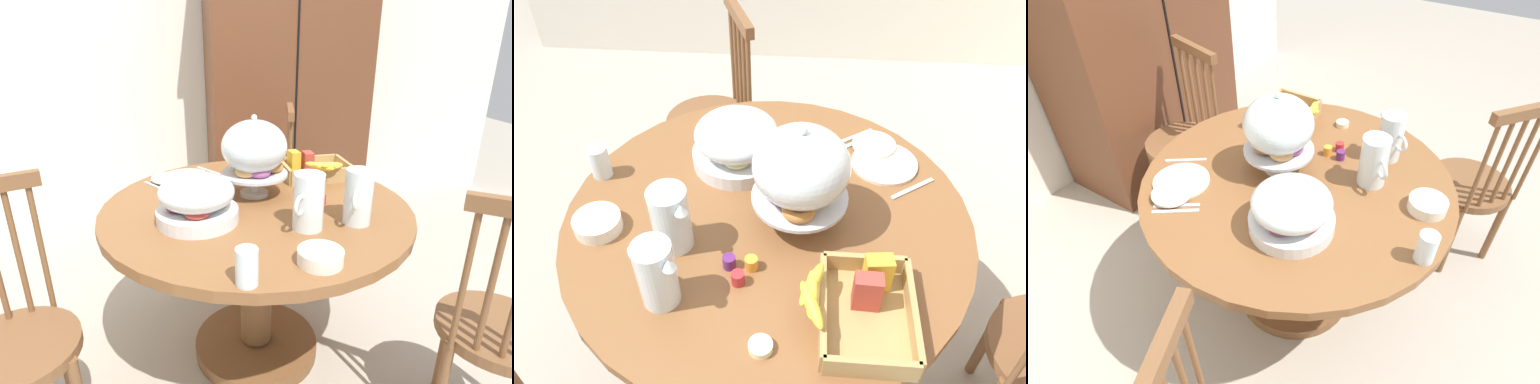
% 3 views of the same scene
% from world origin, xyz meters
% --- Properties ---
extents(ground_plane, '(10.00, 10.00, 0.00)m').
position_xyz_m(ground_plane, '(0.00, 0.00, 0.00)').
color(ground_plane, '#A89E8E').
extents(wooden_armoire, '(1.18, 0.60, 1.96)m').
position_xyz_m(wooden_armoire, '(0.41, 1.50, 0.98)').
color(wooden_armoire, brown).
rests_on(wooden_armoire, ground_plane).
extents(dining_table, '(1.23, 1.23, 0.74)m').
position_xyz_m(dining_table, '(-0.09, 0.08, 0.53)').
color(dining_table, brown).
rests_on(dining_table, ground_plane).
extents(windsor_chair_near_window, '(0.47, 0.47, 0.97)m').
position_xyz_m(windsor_chair_near_window, '(0.61, -0.51, 0.45)').
color(windsor_chair_near_window, brown).
rests_on(windsor_chair_near_window, ground_plane).
extents(windsor_chair_by_cabinet, '(0.42, 0.42, 0.97)m').
position_xyz_m(windsor_chair_by_cabinet, '(0.16, 0.96, 0.45)').
color(windsor_chair_by_cabinet, brown).
rests_on(windsor_chair_by_cabinet, ground_plane).
extents(pastry_stand_with_dome, '(0.28, 0.28, 0.34)m').
position_xyz_m(pastry_stand_with_dome, '(-0.08, 0.18, 0.94)').
color(pastry_stand_with_dome, silver).
rests_on(pastry_stand_with_dome, dining_table).
extents(fruit_platter_covered, '(0.30, 0.30, 0.18)m').
position_xyz_m(fruit_platter_covered, '(-0.34, -0.04, 0.83)').
color(fruit_platter_covered, silver).
rests_on(fruit_platter_covered, dining_table).
extents(orange_juice_pitcher, '(0.12, 0.16, 0.20)m').
position_xyz_m(orange_juice_pitcher, '(0.23, -0.17, 0.83)').
color(orange_juice_pitcher, silver).
rests_on(orange_juice_pitcher, dining_table).
extents(milk_pitcher, '(0.15, 0.16, 0.20)m').
position_xyz_m(milk_pitcher, '(0.04, -0.17, 0.83)').
color(milk_pitcher, silver).
rests_on(milk_pitcher, dining_table).
extents(cereal_basket, '(0.32, 0.30, 0.12)m').
position_xyz_m(cereal_basket, '(0.24, 0.34, 0.78)').
color(cereal_basket, tan).
rests_on(cereal_basket, dining_table).
extents(china_plate_large, '(0.22, 0.22, 0.01)m').
position_xyz_m(china_plate_large, '(-0.36, 0.46, 0.75)').
color(china_plate_large, white).
rests_on(china_plate_large, dining_table).
extents(china_plate_small, '(0.15, 0.15, 0.01)m').
position_xyz_m(china_plate_small, '(-0.44, 0.42, 0.76)').
color(china_plate_small, white).
rests_on(china_plate_small, china_plate_large).
extents(cereal_bowl, '(0.14, 0.14, 0.04)m').
position_xyz_m(cereal_bowl, '(-0.00, -0.41, 0.76)').
color(cereal_bowl, white).
rests_on(cereal_bowl, dining_table).
extents(drinking_glass, '(0.06, 0.06, 0.11)m').
position_xyz_m(drinking_glass, '(-0.24, -0.47, 0.80)').
color(drinking_glass, silver).
rests_on(drinking_glass, dining_table).
extents(butter_dish, '(0.06, 0.06, 0.02)m').
position_xyz_m(butter_dish, '(0.35, 0.10, 0.75)').
color(butter_dish, beige).
rests_on(butter_dish, dining_table).
extents(jam_jar_strawberry, '(0.04, 0.04, 0.04)m').
position_xyz_m(jam_jar_strawberry, '(0.16, 0.02, 0.76)').
color(jam_jar_strawberry, '#B7282D').
rests_on(jam_jar_strawberry, dining_table).
extents(jam_jar_apricot, '(0.04, 0.04, 0.04)m').
position_xyz_m(jam_jar_apricot, '(0.11, 0.06, 0.76)').
color(jam_jar_apricot, orange).
rests_on(jam_jar_apricot, dining_table).
extents(jam_jar_grape, '(0.04, 0.04, 0.04)m').
position_xyz_m(jam_jar_grape, '(0.11, -0.01, 0.76)').
color(jam_jar_grape, '#5B2366').
rests_on(jam_jar_grape, dining_table).
extents(table_knife, '(0.11, 0.15, 0.01)m').
position_xyz_m(table_knife, '(-0.47, 0.37, 0.74)').
color(table_knife, silver).
rests_on(table_knife, dining_table).
extents(dinner_fork, '(0.11, 0.15, 0.01)m').
position_xyz_m(dinner_fork, '(-0.50, 0.36, 0.74)').
color(dinner_fork, silver).
rests_on(dinner_fork, dining_table).
extents(soup_spoon, '(0.11, 0.15, 0.01)m').
position_xyz_m(soup_spoon, '(-0.24, 0.54, 0.74)').
color(soup_spoon, silver).
rests_on(soup_spoon, dining_table).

